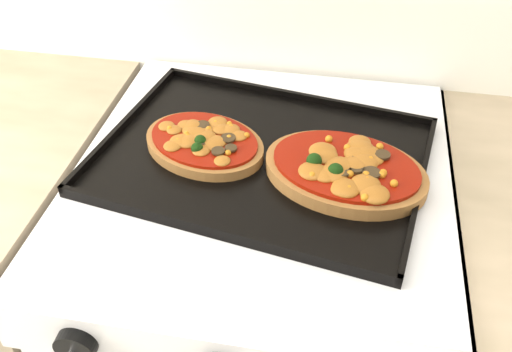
% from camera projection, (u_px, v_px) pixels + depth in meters
% --- Properties ---
extents(stove, '(0.60, 0.60, 0.91)m').
position_uv_depth(stove, '(262.00, 332.00, 1.20)').
color(stove, white).
rests_on(stove, floor).
extents(knob_left, '(0.05, 0.02, 0.05)m').
position_uv_depth(knob_left, '(76.00, 346.00, 0.72)').
color(knob_left, black).
rests_on(knob_left, control_panel).
extents(baking_tray, '(0.56, 0.45, 0.02)m').
position_uv_depth(baking_tray, '(262.00, 155.00, 0.91)').
color(baking_tray, black).
rests_on(baking_tray, stove).
extents(pizza_left, '(0.24, 0.21, 0.03)m').
position_uv_depth(pizza_left, '(204.00, 142.00, 0.91)').
color(pizza_left, '#8F5F31').
rests_on(pizza_left, baking_tray).
extents(pizza_right, '(0.28, 0.23, 0.04)m').
position_uv_depth(pizza_right, '(345.00, 169.00, 0.85)').
color(pizza_right, '#8F5F31').
rests_on(pizza_right, baking_tray).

